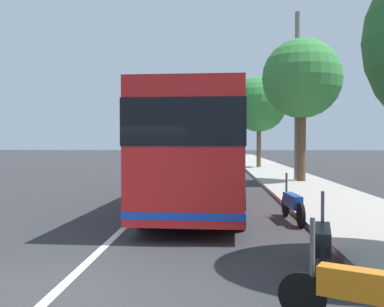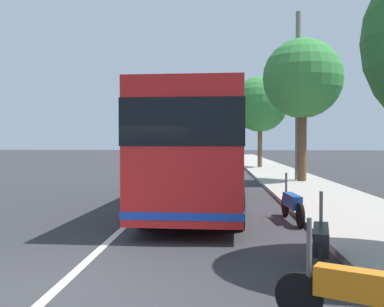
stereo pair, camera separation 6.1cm
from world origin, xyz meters
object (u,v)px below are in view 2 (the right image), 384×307
(motorcycle_angled, at_px, (369,294))
(roadside_tree_far_block, at_px, (260,104))
(car_side_street, at_px, (209,157))
(utility_pole, at_px, (298,97))
(motorcycle_nearest_curb, at_px, (292,204))
(car_oncoming, at_px, (167,157))
(roadside_tree_mid_block, at_px, (303,79))
(car_behind_bus, at_px, (183,154))
(coach_bus, at_px, (201,146))
(motorcycle_far_end, at_px, (321,244))

(motorcycle_angled, height_order, roadside_tree_far_block, roadside_tree_far_block)
(car_side_street, xyz_separation_m, utility_pole, (-18.98, -5.02, 3.75))
(motorcycle_nearest_curb, distance_m, car_oncoming, 29.64)
(motorcycle_angled, height_order, roadside_tree_mid_block, roadside_tree_mid_block)
(motorcycle_nearest_curb, bearing_deg, motorcycle_angled, 173.19)
(car_oncoming, height_order, utility_pole, utility_pole)
(car_side_street, relative_size, roadside_tree_far_block, 0.55)
(car_behind_bus, bearing_deg, coach_bus, 9.36)
(car_behind_bus, distance_m, roadside_tree_mid_block, 32.43)
(coach_bus, distance_m, car_oncoming, 27.05)
(roadside_tree_mid_block, bearing_deg, motorcycle_far_end, 170.33)
(car_side_street, bearing_deg, motorcycle_far_end, -175.07)
(coach_bus, distance_m, motorcycle_far_end, 7.33)
(utility_pole, bearing_deg, motorcycle_nearest_curb, 169.13)
(car_side_street, xyz_separation_m, roadside_tree_far_block, (-7.23, -4.18, 4.40))
(coach_bus, relative_size, roadside_tree_mid_block, 1.40)
(motorcycle_angled, xyz_separation_m, car_side_street, (37.53, 2.46, 0.26))
(motorcycle_angled, relative_size, car_behind_bus, 0.41)
(coach_bus, distance_m, roadside_tree_far_block, 21.74)
(coach_bus, xyz_separation_m, utility_pole, (9.41, -4.74, 2.46))
(car_side_street, height_order, roadside_tree_far_block, roadside_tree_far_block)
(car_side_street, height_order, car_oncoming, car_side_street)
(motorcycle_angled, distance_m, motorcycle_far_end, 2.31)
(roadside_tree_mid_block, xyz_separation_m, roadside_tree_far_block, (12.40, 0.96, -0.21))
(motorcycle_angled, bearing_deg, roadside_tree_far_block, -65.18)
(motorcycle_nearest_curb, height_order, roadside_tree_far_block, roadside_tree_far_block)
(coach_bus, height_order, utility_pole, utility_pole)
(motorcycle_nearest_curb, distance_m, roadside_tree_far_block, 23.84)
(car_behind_bus, distance_m, roadside_tree_far_block, 20.51)
(utility_pole, bearing_deg, car_behind_bus, 15.47)
(motorcycle_angled, distance_m, car_side_street, 37.61)
(motorcycle_far_end, bearing_deg, motorcycle_nearest_curb, 9.07)
(car_oncoming, bearing_deg, motorcycle_far_end, 13.34)
(utility_pole, bearing_deg, coach_bus, 153.27)
(motorcycle_nearest_curb, relative_size, car_oncoming, 0.52)
(coach_bus, height_order, car_side_street, coach_bus)
(motorcycle_angled, bearing_deg, utility_pole, -69.79)
(coach_bus, bearing_deg, roadside_tree_far_block, -7.96)
(roadside_tree_mid_block, bearing_deg, motorcycle_angled, 171.51)
(car_oncoming, relative_size, roadside_tree_far_block, 0.60)
(car_oncoming, bearing_deg, roadside_tree_mid_block, 29.29)
(motorcycle_angled, bearing_deg, car_side_street, -58.19)
(motorcycle_nearest_curb, xyz_separation_m, utility_pole, (11.59, -2.23, 3.99))
(roadside_tree_far_block, bearing_deg, car_oncoming, 55.59)
(car_oncoming, xyz_separation_m, utility_pole, (-17.29, -8.92, 3.76))
(motorcycle_angled, xyz_separation_m, utility_pole, (18.55, -2.56, 4.01))
(car_side_street, bearing_deg, utility_pole, -164.28)
(roadside_tree_mid_block, distance_m, roadside_tree_far_block, 12.44)
(utility_pole, bearing_deg, roadside_tree_mid_block, -170.27)
(coach_bus, relative_size, roadside_tree_far_block, 1.42)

